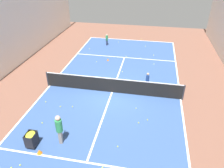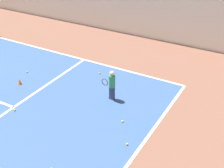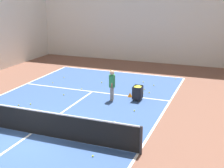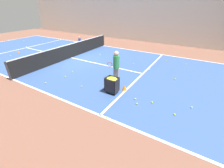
# 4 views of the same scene
# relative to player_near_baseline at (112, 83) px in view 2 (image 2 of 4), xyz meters

# --- Properties ---
(line_baseline_near) EXTENTS (9.09, 0.10, 0.00)m
(line_baseline_near) POSITION_rel_player_near_baseline_xyz_m (-2.26, -2.09, -0.68)
(line_baseline_near) COLOR white
(line_baseline_near) RESTS_ON ground
(line_service_near) EXTENTS (9.09, 0.10, 0.00)m
(line_service_near) POSITION_rel_player_near_baseline_xyz_m (-2.26, 2.81, -0.68)
(line_service_near) COLOR white
(line_service_near) RESTS_ON ground
(player_near_baseline) EXTENTS (0.27, 0.58, 1.19)m
(player_near_baseline) POSITION_rel_player_near_baseline_xyz_m (0.00, 0.00, 0.00)
(player_near_baseline) COLOR #2D3351
(player_near_baseline) RESTS_ON ground
(training_cone_0) EXTENTS (0.16, 0.16, 0.24)m
(training_cone_0) POSITION_rel_player_near_baseline_xyz_m (-0.91, 3.79, -0.56)
(training_cone_0) COLOR orange
(training_cone_0) RESTS_ON ground
(tennis_ball_1) EXTENTS (0.07, 0.07, 0.07)m
(tennis_ball_1) POSITION_rel_player_near_baseline_xyz_m (-2.01, -1.69, -0.65)
(tennis_ball_1) COLOR yellow
(tennis_ball_1) RESTS_ON ground
(tennis_ball_13) EXTENTS (0.07, 0.07, 0.07)m
(tennis_ball_13) POSITION_rel_player_near_baseline_xyz_m (-1.07, -1.03, -0.65)
(tennis_ball_13) COLOR yellow
(tennis_ball_13) RESTS_ON ground
(tennis_ball_14) EXTENTS (0.07, 0.07, 0.07)m
(tennis_ball_14) POSITION_rel_player_near_baseline_xyz_m (1.48, 1.45, -0.65)
(tennis_ball_14) COLOR yellow
(tennis_ball_14) RESTS_ON ground
(tennis_ball_18) EXTENTS (0.07, 0.07, 0.07)m
(tennis_ball_18) POSITION_rel_player_near_baseline_xyz_m (1.33, 2.81, -0.65)
(tennis_ball_18) COLOR yellow
(tennis_ball_18) RESTS_ON ground
(tennis_ball_20) EXTENTS (0.07, 0.07, 0.07)m
(tennis_ball_20) POSITION_rel_player_near_baseline_xyz_m (-2.39, 2.62, -0.65)
(tennis_ball_20) COLOR yellow
(tennis_ball_20) RESTS_ON ground
(tennis_ball_21) EXTENTS (0.07, 0.07, 0.07)m
(tennis_ball_21) POSITION_rel_player_near_baseline_xyz_m (-0.00, 4.25, -0.65)
(tennis_ball_21) COLOR yellow
(tennis_ball_21) RESTS_ON ground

